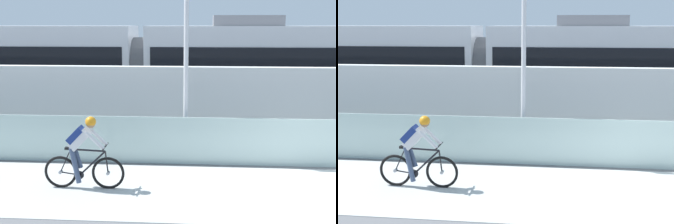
# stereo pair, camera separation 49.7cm
# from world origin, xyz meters

# --- Properties ---
(ground_plane) EXTENTS (200.00, 200.00, 0.00)m
(ground_plane) POSITION_xyz_m (0.00, 0.00, 0.00)
(ground_plane) COLOR slate
(bike_path_deck) EXTENTS (32.00, 3.20, 0.01)m
(bike_path_deck) POSITION_xyz_m (0.00, 0.00, 0.01)
(bike_path_deck) COLOR beige
(bike_path_deck) RESTS_ON ground
(glass_parapet) EXTENTS (32.00, 0.05, 1.22)m
(glass_parapet) POSITION_xyz_m (0.00, 1.85, 0.61)
(glass_parapet) COLOR #ADC6C1
(glass_parapet) RESTS_ON ground
(concrete_barrier_wall) EXTENTS (32.00, 0.36, 2.32)m
(concrete_barrier_wall) POSITION_xyz_m (0.00, 3.65, 1.16)
(concrete_barrier_wall) COLOR silver
(concrete_barrier_wall) RESTS_ON ground
(tram_rail_near) EXTENTS (32.00, 0.08, 0.01)m
(tram_rail_near) POSITION_xyz_m (0.00, 6.13, 0.00)
(tram_rail_near) COLOR #595654
(tram_rail_near) RESTS_ON ground
(tram_rail_far) EXTENTS (32.00, 0.08, 0.01)m
(tram_rail_far) POSITION_xyz_m (0.00, 7.57, 0.00)
(tram_rail_far) COLOR #595654
(tram_rail_far) RESTS_ON ground
(tram) EXTENTS (22.56, 2.54, 3.81)m
(tram) POSITION_xyz_m (-4.77, 6.85, 1.89)
(tram) COLOR silver
(tram) RESTS_ON ground
(cyclist_on_bike) EXTENTS (1.77, 0.58, 1.61)m
(cyclist_on_bike) POSITION_xyz_m (-5.12, -0.00, 0.80)
(cyclist_on_bike) COLOR black
(cyclist_on_bike) RESTS_ON ground
(lamp_post_antenna) EXTENTS (0.28, 0.28, 5.20)m
(lamp_post_antenna) POSITION_xyz_m (-2.98, 2.15, 3.29)
(lamp_post_antenna) COLOR gray
(lamp_post_antenna) RESTS_ON ground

